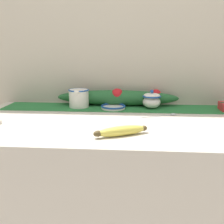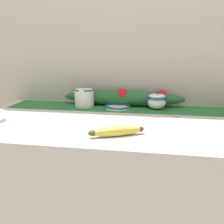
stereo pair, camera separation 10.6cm
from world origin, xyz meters
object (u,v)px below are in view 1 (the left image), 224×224
object	(u,v)px
cream_pitcher	(79,97)
sugar_bowl	(152,100)
banana	(121,131)
spoon	(170,115)
small_dish	(113,107)

from	to	relation	value
cream_pitcher	sugar_bowl	xyz separation A→B (m)	(0.43, -0.00, -0.01)
banana	spoon	distance (m)	0.41
sugar_bowl	spoon	world-z (taller)	sugar_bowl
banana	spoon	size ratio (longest dim) A/B	1.16
small_dish	spoon	size ratio (longest dim) A/B	0.76
small_dish	banana	xyz separation A→B (m)	(0.06, -0.45, 0.01)
spoon	sugar_bowl	bearing A→B (deg)	97.52
cream_pitcher	spoon	world-z (taller)	cream_pitcher
sugar_bowl	small_dish	distance (m)	0.23
banana	spoon	xyz separation A→B (m)	(0.24, 0.33, -0.02)
cream_pitcher	banana	world-z (taller)	cream_pitcher
small_dish	spoon	distance (m)	0.33
cream_pitcher	small_dish	world-z (taller)	cream_pitcher
sugar_bowl	spoon	distance (m)	0.18
cream_pitcher	small_dish	bearing A→B (deg)	-8.15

